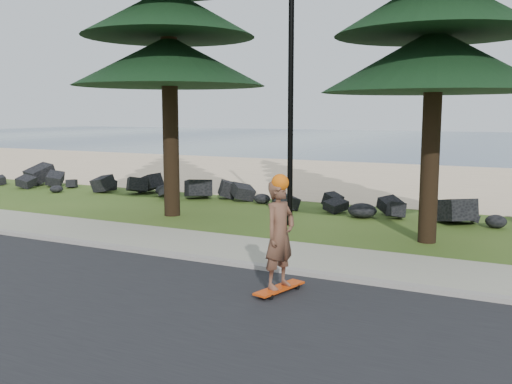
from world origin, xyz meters
TOP-DOWN VIEW (x-y plane):
  - ground at (0.00, 0.00)m, footprint 160.00×160.00m
  - road at (0.00, -4.50)m, footprint 160.00×7.00m
  - kerb at (0.00, -0.90)m, footprint 160.00×0.20m
  - sidewalk at (0.00, 0.20)m, footprint 160.00×2.00m
  - beach_sand at (0.00, 14.50)m, footprint 160.00×15.00m
  - ocean at (0.00, 51.00)m, footprint 160.00×58.00m
  - seawall_boulders at (0.00, 5.60)m, footprint 60.00×2.40m
  - lamp_post at (0.00, 3.20)m, footprint 0.25×0.14m
  - skateboarder at (2.09, -2.03)m, footprint 0.55×1.05m

SIDE VIEW (x-z plane):
  - ground at x=0.00m, z-range 0.00..0.00m
  - seawall_boulders at x=0.00m, z-range -0.55..0.55m
  - ocean at x=0.00m, z-range 0.00..0.01m
  - beach_sand at x=0.00m, z-range 0.00..0.01m
  - road at x=0.00m, z-range 0.00..0.02m
  - sidewalk at x=0.00m, z-range 0.00..0.08m
  - kerb at x=0.00m, z-range 0.00..0.10m
  - skateboarder at x=2.09m, z-range 0.01..1.91m
  - lamp_post at x=0.00m, z-range 0.06..8.20m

